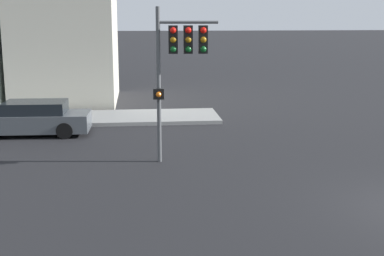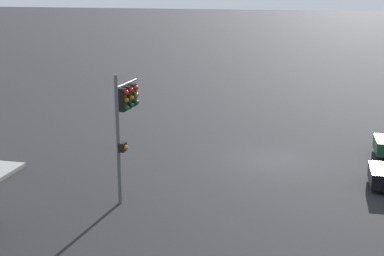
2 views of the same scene
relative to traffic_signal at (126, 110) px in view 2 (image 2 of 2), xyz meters
The scene contains 2 objects.
ground_plane 8.75m from the traffic_signal, 131.47° to the right, with size 300.00×300.00×0.00m, color black.
traffic_signal is the anchor object (origin of this frame).
Camera 2 is at (-1.99, 25.12, 8.46)m, focal length 50.00 mm.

